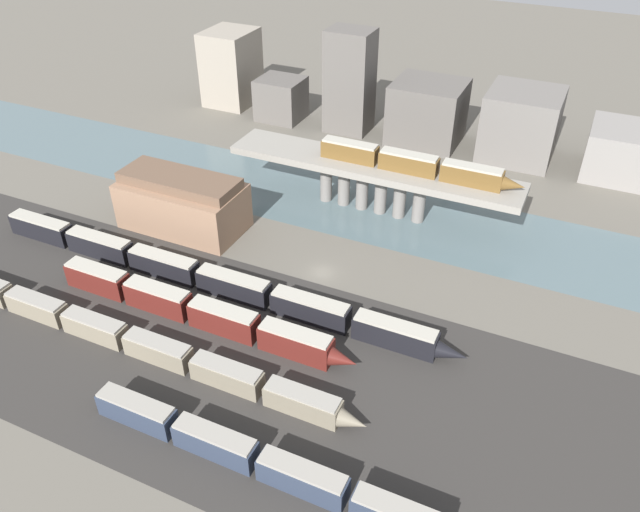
{
  "coord_description": "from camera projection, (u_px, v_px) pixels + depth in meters",
  "views": [
    {
      "loc": [
        34.58,
        -75.53,
        62.2
      ],
      "look_at": [
        0.0,
        -0.78,
        3.91
      ],
      "focal_mm": 35.0,
      "sensor_mm": 36.0,
      "label": 1
    }
  ],
  "objects": [
    {
      "name": "train_yard_near",
      "position": [
        267.0,
        464.0,
        71.06
      ],
      "size": [
        48.65,
        2.73,
        3.61
      ],
      "color": "#2D384C",
      "rests_on": "ground"
    },
    {
      "name": "warehouse_building",
      "position": [
        183.0,
        203.0,
        112.77
      ],
      "size": [
        22.28,
        11.49,
        10.44
      ],
      "color": "#937056",
      "rests_on": "ground"
    },
    {
      "name": "river_water",
      "position": [
        370.0,
        210.0,
        120.37
      ],
      "size": [
        320.0,
        22.6,
        0.01
      ],
      "primitive_type": "cube",
      "color": "slate",
      "rests_on": "ground"
    },
    {
      "name": "city_block_far_left",
      "position": [
        231.0,
        68.0,
        160.21
      ],
      "size": [
        11.56,
        13.18,
        18.54
      ],
      "primitive_type": "cube",
      "color": "gray",
      "rests_on": "ground"
    },
    {
      "name": "train_yard_outer",
      "position": [
        205.0,
        277.0,
        99.5
      ],
      "size": [
        83.38,
        2.83,
        3.91
      ],
      "color": "black",
      "rests_on": "ground"
    },
    {
      "name": "city_block_left",
      "position": [
        281.0,
        99.0,
        153.89
      ],
      "size": [
        10.8,
        9.7,
        10.08
      ],
      "primitive_type": "cube",
      "color": "#605B56",
      "rests_on": "ground"
    },
    {
      "name": "train_yard_far",
      "position": [
        197.0,
        311.0,
        92.59
      ],
      "size": [
        49.8,
        2.97,
        4.18
      ],
      "color": "#5B1E19",
      "rests_on": "ground"
    },
    {
      "name": "city_block_far_right",
      "position": [
        521.0,
        124.0,
        135.25
      ],
      "size": [
        15.34,
        15.6,
        14.81
      ],
      "primitive_type": "cube",
      "color": "slate",
      "rests_on": "ground"
    },
    {
      "name": "city_block_center",
      "position": [
        350.0,
        82.0,
        144.33
      ],
      "size": [
        10.38,
        8.23,
        23.71
      ],
      "primitive_type": "cube",
      "color": "#605B56",
      "rests_on": "ground"
    },
    {
      "name": "ground_plane",
      "position": [
        322.0,
        273.0,
        103.74
      ],
      "size": [
        400.0,
        400.0,
        0.0
      ],
      "primitive_type": "plane",
      "color": "#666056"
    },
    {
      "name": "city_block_right",
      "position": [
        427.0,
        112.0,
        141.99
      ],
      "size": [
        15.74,
        14.37,
        13.86
      ],
      "primitive_type": "cube",
      "color": "#605B56",
      "rests_on": "ground"
    },
    {
      "name": "train_on_bridge",
      "position": [
        416.0,
        164.0,
        110.98
      ],
      "size": [
        37.23,
        2.77,
        3.5
      ],
      "color": "brown",
      "rests_on": "bridge"
    },
    {
      "name": "bridge",
      "position": [
        372.0,
        174.0,
        115.88
      ],
      "size": [
        55.5,
        9.61,
        9.77
      ],
      "color": "gray",
      "rests_on": "ground"
    },
    {
      "name": "railbed_yard",
      "position": [
        249.0,
        367.0,
        85.96
      ],
      "size": [
        280.0,
        42.0,
        0.01
      ],
      "primitive_type": "cube",
      "color": "#33302D",
      "rests_on": "ground"
    },
    {
      "name": "train_yard_mid",
      "position": [
        133.0,
        341.0,
        87.8
      ],
      "size": [
        69.56,
        2.74,
        3.41
      ],
      "color": "gray",
      "rests_on": "ground"
    },
    {
      "name": "city_block_tall",
      "position": [
        629.0,
        153.0,
        128.88
      ],
      "size": [
        16.77,
        15.03,
        10.34
      ],
      "primitive_type": "cube",
      "color": "gray",
      "rests_on": "ground"
    }
  ]
}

